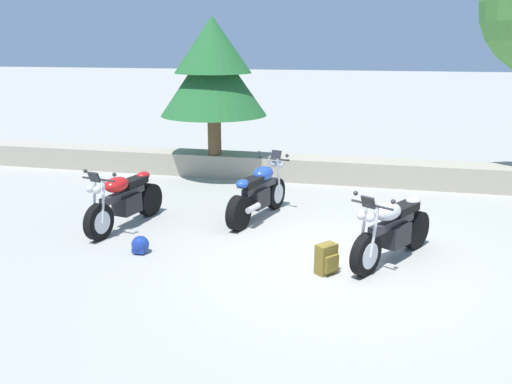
# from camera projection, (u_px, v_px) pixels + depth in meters

# --- Properties ---
(ground_plane) EXTENTS (120.00, 120.00, 0.00)m
(ground_plane) POSITION_uv_depth(u_px,v_px,m) (334.00, 260.00, 7.99)
(ground_plane) COLOR #A3A099
(stone_wall) EXTENTS (36.00, 0.80, 0.55)m
(stone_wall) POSITION_uv_depth(u_px,v_px,m) (352.00, 171.00, 12.41)
(stone_wall) COLOR #A89E89
(stone_wall) RESTS_ON ground
(motorcycle_red_near_left) EXTENTS (0.73, 2.05, 1.18)m
(motorcycle_red_near_left) POSITION_uv_depth(u_px,v_px,m) (124.00, 201.00, 9.31)
(motorcycle_red_near_left) COLOR black
(motorcycle_red_near_left) RESTS_ON ground
(motorcycle_blue_centre) EXTENTS (0.86, 2.03, 1.18)m
(motorcycle_blue_centre) POSITION_uv_depth(u_px,v_px,m) (259.00, 193.00, 9.79)
(motorcycle_blue_centre) COLOR black
(motorcycle_blue_centre) RESTS_ON ground
(motorcycle_silver_far_right) EXTENTS (1.22, 1.85, 1.18)m
(motorcycle_silver_far_right) POSITION_uv_depth(u_px,v_px,m) (392.00, 231.00, 7.83)
(motorcycle_silver_far_right) COLOR black
(motorcycle_silver_far_right) RESTS_ON ground
(rider_backpack) EXTENTS (0.35, 0.35, 0.47)m
(rider_backpack) POSITION_uv_depth(u_px,v_px,m) (326.00, 257.00, 7.47)
(rider_backpack) COLOR brown
(rider_backpack) RESTS_ON ground
(rider_helmet) EXTENTS (0.28, 0.28, 0.28)m
(rider_helmet) POSITION_uv_depth(u_px,v_px,m) (140.00, 245.00, 8.21)
(rider_helmet) COLOR navy
(rider_helmet) RESTS_ON ground
(pine_tree_far_left) EXTENTS (2.55, 2.55, 3.27)m
(pine_tree_far_left) POSITION_uv_depth(u_px,v_px,m) (213.00, 69.00, 12.34)
(pine_tree_far_left) COLOR brown
(pine_tree_far_left) RESTS_ON stone_wall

